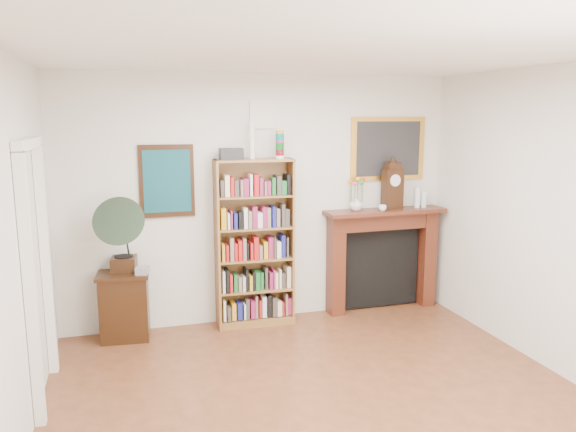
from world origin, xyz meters
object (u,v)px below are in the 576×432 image
object	(u,v)px
flower_vase	(356,204)
bottle_left	(417,198)
cd_stack	(142,270)
teacup	(383,208)
bottle_right	(424,199)
bookshelf	(255,234)
side_cabinet	(125,306)
gramophone	(122,230)
fireplace	(382,250)
mantel_clock	(392,187)

from	to	relation	value
flower_vase	bottle_left	size ratio (longest dim) A/B	0.65
cd_stack	flower_vase	bearing A→B (deg)	4.25
teacup	bottle_right	world-z (taller)	bottle_right
cd_stack	bookshelf	bearing A→B (deg)	6.56
bottle_right	bookshelf	bearing A→B (deg)	-179.78
bookshelf	flower_vase	distance (m)	1.26
flower_vase	bottle_right	size ratio (longest dim) A/B	0.78
cd_stack	teacup	distance (m)	2.79
side_cabinet	gramophone	world-z (taller)	gramophone
fireplace	gramophone	xyz separation A→B (m)	(-3.00, -0.18, 0.45)
bookshelf	flower_vase	bearing A→B (deg)	4.63
bottle_left	cd_stack	bearing A→B (deg)	-177.02
bottle_right	bottle_left	bearing A→B (deg)	165.85
cd_stack	bottle_right	xyz separation A→B (m)	(3.33, 0.15, 0.58)
cd_stack	flower_vase	distance (m)	2.53
bookshelf	gramophone	world-z (taller)	bookshelf
bookshelf	fireplace	world-z (taller)	bookshelf
teacup	bottle_left	bearing A→B (deg)	11.80
fireplace	bottle_right	xyz separation A→B (m)	(0.51, -0.06, 0.61)
side_cabinet	fireplace	bearing A→B (deg)	7.40
bottle_left	fireplace	bearing A→B (deg)	174.84
mantel_clock	teacup	bearing A→B (deg)	-154.65
side_cabinet	fireplace	world-z (taller)	fireplace
mantel_clock	bottle_left	bearing A→B (deg)	-10.15
bottle_right	side_cabinet	bearing A→B (deg)	-179.25
bookshelf	bottle_left	distance (m)	2.05
mantel_clock	bottle_left	world-z (taller)	mantel_clock
fireplace	flower_vase	xyz separation A→B (m)	(-0.36, -0.03, 0.58)
gramophone	mantel_clock	size ratio (longest dim) A/B	1.50
mantel_clock	flower_vase	distance (m)	0.50
gramophone	bottle_left	bearing A→B (deg)	10.20
gramophone	teacup	xyz separation A→B (m)	(2.92, 0.03, 0.09)
fireplace	bookshelf	bearing A→B (deg)	-178.67
bookshelf	cd_stack	size ratio (longest dim) A/B	18.01
mantel_clock	gramophone	bearing A→B (deg)	174.69
cd_stack	side_cabinet	bearing A→B (deg)	152.06
bookshelf	teacup	xyz separation A→B (m)	(1.51, -0.08, 0.23)
fireplace	mantel_clock	distance (m)	0.78
gramophone	bottle_right	bearing A→B (deg)	9.83
flower_vase	bottle_right	world-z (taller)	bottle_right
teacup	flower_vase	bearing A→B (deg)	157.05
gramophone	flower_vase	xyz separation A→B (m)	(2.64, 0.15, 0.13)
fireplace	cd_stack	distance (m)	2.83
gramophone	teacup	bearing A→B (deg)	8.51
flower_vase	bottle_left	world-z (taller)	bottle_left
fireplace	teacup	xyz separation A→B (m)	(-0.08, -0.15, 0.54)
bookshelf	side_cabinet	distance (m)	1.58
gramophone	bottle_right	distance (m)	3.52
gramophone	bottle_right	xyz separation A→B (m)	(3.51, 0.12, 0.15)
mantel_clock	flower_vase	world-z (taller)	mantel_clock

